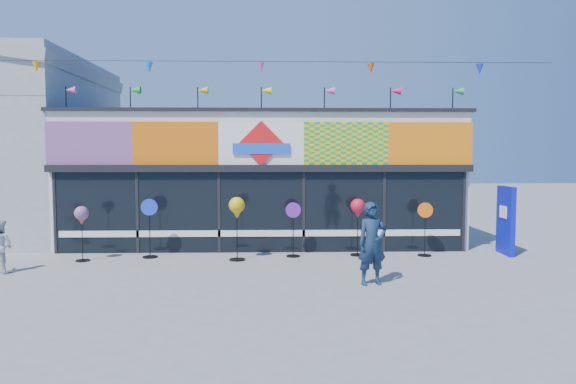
{
  "coord_description": "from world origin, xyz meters",
  "views": [
    {
      "loc": [
        0.36,
        -11.09,
        2.74
      ],
      "look_at": [
        0.72,
        2.0,
        1.82
      ],
      "focal_mm": 32.0,
      "sensor_mm": 36.0,
      "label": 1
    }
  ],
  "objects_px": {
    "spinner_0": "(82,217)",
    "spinner_4": "(358,210)",
    "spinner_2": "(237,210)",
    "spinner_5": "(425,228)",
    "spinner_1": "(150,227)",
    "spinner_3": "(293,228)",
    "adult_man": "(372,244)",
    "child": "(0,246)",
    "blue_sign": "(506,220)"
  },
  "relations": [
    {
      "from": "spinner_0",
      "to": "spinner_4",
      "type": "relative_size",
      "value": 0.92
    },
    {
      "from": "spinner_2",
      "to": "spinner_4",
      "type": "bearing_deg",
      "value": 9.69
    },
    {
      "from": "spinner_4",
      "to": "spinner_5",
      "type": "bearing_deg",
      "value": -3.53
    },
    {
      "from": "spinner_1",
      "to": "spinner_2",
      "type": "xyz_separation_m",
      "value": [
        2.39,
        -0.43,
        0.5
      ]
    },
    {
      "from": "spinner_1",
      "to": "spinner_3",
      "type": "xyz_separation_m",
      "value": [
        3.88,
        0.02,
        -0.06
      ]
    },
    {
      "from": "spinner_2",
      "to": "spinner_3",
      "type": "relative_size",
      "value": 1.12
    },
    {
      "from": "spinner_4",
      "to": "adult_man",
      "type": "bearing_deg",
      "value": -93.79
    },
    {
      "from": "spinner_1",
      "to": "spinner_5",
      "type": "distance_m",
      "value": 7.5
    },
    {
      "from": "spinner_1",
      "to": "spinner_2",
      "type": "bearing_deg",
      "value": -10.19
    },
    {
      "from": "spinner_0",
      "to": "spinner_5",
      "type": "xyz_separation_m",
      "value": [
        9.15,
        0.45,
        -0.38
      ]
    },
    {
      "from": "spinner_0",
      "to": "spinner_5",
      "type": "relative_size",
      "value": 0.98
    },
    {
      "from": "spinner_1",
      "to": "spinner_4",
      "type": "height_order",
      "value": "spinner_1"
    },
    {
      "from": "spinner_2",
      "to": "child",
      "type": "bearing_deg",
      "value": -166.66
    },
    {
      "from": "blue_sign",
      "to": "spinner_0",
      "type": "xyz_separation_m",
      "value": [
        -11.47,
        -0.63,
        0.2
      ]
    },
    {
      "from": "blue_sign",
      "to": "spinner_2",
      "type": "relative_size",
      "value": 1.14
    },
    {
      "from": "spinner_4",
      "to": "child",
      "type": "xyz_separation_m",
      "value": [
        -8.75,
        -1.86,
        -0.63
      ]
    },
    {
      "from": "adult_man",
      "to": "blue_sign",
      "type": "bearing_deg",
      "value": 23.91
    },
    {
      "from": "spinner_2",
      "to": "spinner_5",
      "type": "bearing_deg",
      "value": 4.98
    },
    {
      "from": "spinner_0",
      "to": "spinner_1",
      "type": "relative_size",
      "value": 0.91
    },
    {
      "from": "spinner_0",
      "to": "child",
      "type": "relative_size",
      "value": 1.14
    },
    {
      "from": "child",
      "to": "spinner_4",
      "type": "bearing_deg",
      "value": -150.98
    },
    {
      "from": "blue_sign",
      "to": "spinner_5",
      "type": "bearing_deg",
      "value": -174.09
    },
    {
      "from": "spinner_4",
      "to": "blue_sign",
      "type": "bearing_deg",
      "value": 0.95
    },
    {
      "from": "blue_sign",
      "to": "adult_man",
      "type": "relative_size",
      "value": 1.08
    },
    {
      "from": "spinner_0",
      "to": "spinner_2",
      "type": "xyz_separation_m",
      "value": [
        4.04,
        0.01,
        0.18
      ]
    },
    {
      "from": "blue_sign",
      "to": "adult_man",
      "type": "height_order",
      "value": "blue_sign"
    },
    {
      "from": "spinner_0",
      "to": "spinner_5",
      "type": "height_order",
      "value": "spinner_5"
    },
    {
      "from": "spinner_3",
      "to": "child",
      "type": "distance_m",
      "value": 7.18
    },
    {
      "from": "child",
      "to": "adult_man",
      "type": "bearing_deg",
      "value": -172.0
    },
    {
      "from": "spinner_3",
      "to": "blue_sign",
      "type": "bearing_deg",
      "value": 1.76
    },
    {
      "from": "spinner_0",
      "to": "child",
      "type": "distance_m",
      "value": 2.0
    },
    {
      "from": "blue_sign",
      "to": "spinner_4",
      "type": "relative_size",
      "value": 1.21
    },
    {
      "from": "blue_sign",
      "to": "spinner_1",
      "type": "xyz_separation_m",
      "value": [
        -9.83,
        -0.2,
        -0.11
      ]
    },
    {
      "from": "blue_sign",
      "to": "spinner_5",
      "type": "relative_size",
      "value": 1.29
    },
    {
      "from": "blue_sign",
      "to": "spinner_1",
      "type": "bearing_deg",
      "value": -177.42
    },
    {
      "from": "spinner_3",
      "to": "spinner_0",
      "type": "bearing_deg",
      "value": -175.33
    },
    {
      "from": "spinner_5",
      "to": "adult_man",
      "type": "xyz_separation_m",
      "value": [
        -2.05,
        -3.1,
        0.11
      ]
    },
    {
      "from": "spinner_1",
      "to": "spinner_5",
      "type": "xyz_separation_m",
      "value": [
        7.5,
        0.02,
        -0.06
      ]
    },
    {
      "from": "blue_sign",
      "to": "spinner_0",
      "type": "bearing_deg",
      "value": -175.42
    },
    {
      "from": "spinner_3",
      "to": "spinner_4",
      "type": "relative_size",
      "value": 0.94
    },
    {
      "from": "spinner_3",
      "to": "spinner_5",
      "type": "relative_size",
      "value": 1.01
    },
    {
      "from": "spinner_2",
      "to": "spinner_4",
      "type": "distance_m",
      "value": 3.33
    },
    {
      "from": "spinner_0",
      "to": "spinner_4",
      "type": "xyz_separation_m",
      "value": [
        7.31,
        0.57,
        0.11
      ]
    },
    {
      "from": "blue_sign",
      "to": "spinner_5",
      "type": "xyz_separation_m",
      "value": [
        -2.32,
        -0.18,
        -0.18
      ]
    },
    {
      "from": "spinner_3",
      "to": "adult_man",
      "type": "height_order",
      "value": "adult_man"
    },
    {
      "from": "adult_man",
      "to": "child",
      "type": "xyz_separation_m",
      "value": [
        -8.54,
        1.36,
        -0.25
      ]
    },
    {
      "from": "adult_man",
      "to": "spinner_5",
      "type": "bearing_deg",
      "value": 43.51
    },
    {
      "from": "spinner_1",
      "to": "spinner_3",
      "type": "height_order",
      "value": "spinner_1"
    },
    {
      "from": "spinner_0",
      "to": "spinner_2",
      "type": "relative_size",
      "value": 0.86
    },
    {
      "from": "spinner_4",
      "to": "adult_man",
      "type": "xyz_separation_m",
      "value": [
        -0.21,
        -3.21,
        -0.38
      ]
    }
  ]
}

